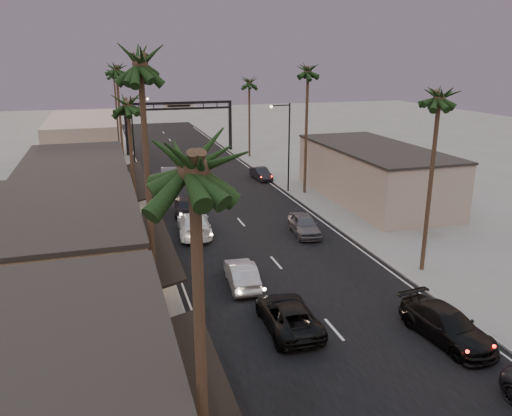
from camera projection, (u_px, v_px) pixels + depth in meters
ground at (232, 212)px, 44.63m from camera, size 200.00×200.00×0.00m
road at (220, 198)px, 49.20m from camera, size 14.00×120.00×0.02m
sidewalk_left at (118, 187)px, 52.95m from camera, size 5.00×92.00×0.12m
sidewalk_right at (286, 175)px, 58.24m from camera, size 5.00×92.00×0.12m
storefront_mid at (65, 258)px, 27.39m from camera, size 8.00×14.00×5.50m
storefront_far at (77, 190)px, 42.11m from camera, size 8.00×16.00×5.00m
storefront_dist at (83, 142)px, 63.01m from camera, size 8.00×20.00×6.00m
building_right at (373, 174)px, 47.80m from camera, size 8.00×18.00×5.00m
arch at (179, 114)px, 70.47m from camera, size 15.20×0.40×7.27m
streetlight_right at (286, 141)px, 49.58m from camera, size 2.13×0.30×9.00m
streetlight_left at (135, 129)px, 57.62m from camera, size 2.13×0.30×9.00m
palm_la at (193, 150)px, 10.53m from camera, size 3.20×3.20×13.20m
palm_lb at (140, 55)px, 21.86m from camera, size 3.20×3.20×15.20m
palm_lc at (127, 99)px, 35.52m from camera, size 3.20×3.20×12.20m
palm_ld at (116, 66)px, 52.35m from camera, size 3.20×3.20×14.20m
palm_ra at (440, 90)px, 29.05m from camera, size 3.20×3.20×13.20m
palm_rb at (308, 67)px, 47.07m from camera, size 3.20×3.20×14.20m
palm_rc at (249, 79)px, 65.94m from camera, size 3.20×3.20×12.20m
palm_far at (113, 70)px, 73.76m from camera, size 3.20×3.20×13.20m
oncoming_pickup at (288, 315)px, 25.36m from camera, size 2.65×5.41×1.48m
oncoming_silver at (242, 274)px, 30.13m from camera, size 1.99×4.67×1.50m
oncoming_white at (194, 224)px, 38.80m from camera, size 2.99×6.16×1.73m
oncoming_dgrey at (186, 205)px, 43.91m from camera, size 2.59×5.09×1.66m
oncoming_grey_far at (169, 174)px, 55.44m from camera, size 2.21×5.12×1.64m
curbside_black at (447, 325)px, 24.33m from camera, size 2.80×5.61×1.57m
curbside_grey at (304, 225)px, 38.86m from camera, size 2.37×4.76×1.56m
curbside_far at (261, 174)px, 56.32m from camera, size 1.69×4.15×1.34m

